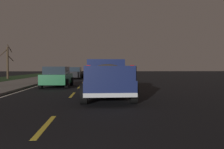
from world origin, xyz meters
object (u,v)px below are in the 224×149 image
Objects in this scene: pickup_truck at (106,78)px; bare_tree_far at (7,62)px; sedan_silver at (100,74)px; sedan_green at (57,77)px; sedan_blue at (102,76)px; sedan_black at (75,73)px.

pickup_truck is 1.19× the size of bare_tree_far.
sedan_green is at bearing 159.26° from sedan_silver.
bare_tree_far is (13.49, 12.27, 1.47)m from sedan_blue.
sedan_blue is at bearing -165.06° from sedan_black.
sedan_black is (20.15, 3.27, -0.20)m from pickup_truck.
bare_tree_far reaches higher than sedan_black.
bare_tree_far is (1.16, 8.97, 1.47)m from sedan_black.
pickup_truck is 1.23× the size of sedan_green.
pickup_truck is at bearing -150.13° from bare_tree_far.
sedan_blue is at bearing -137.73° from bare_tree_far.
bare_tree_far is at bearing 29.87° from pickup_truck.
sedan_silver is at bearing 0.23° from sedan_blue.
sedan_black is 1.01× the size of sedan_silver.
pickup_truck is at bearing -179.98° from sedan_silver.
sedan_blue is 3.55m from sedan_green.
sedan_green is (6.92, 3.41, -0.20)m from pickup_truck.
sedan_black and sedan_blue have the same top height.
bare_tree_far is at bearing 31.53° from sedan_green.
pickup_truck is 15.91m from sedan_silver.
sedan_green is at bearing -148.47° from bare_tree_far.
sedan_silver is (-4.24, -3.26, 0.00)m from sedan_black.
sedan_green is 1.00× the size of sedan_silver.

